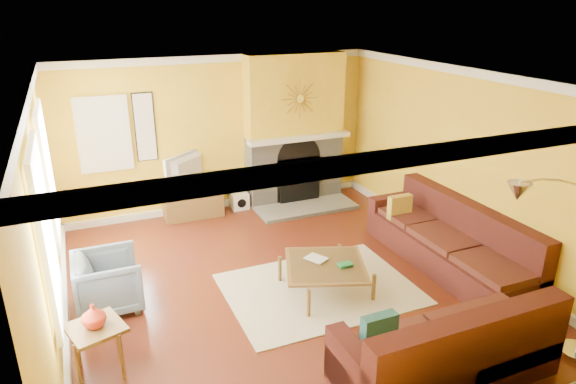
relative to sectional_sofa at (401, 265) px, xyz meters
name	(u,v)px	position (x,y,z in m)	size (l,w,h in m)	color
floor	(286,285)	(-1.20, 0.85, -0.46)	(5.50, 6.00, 0.02)	maroon
ceiling	(286,78)	(-1.20, 0.85, 2.26)	(5.50, 6.00, 0.02)	white
wall_back	(219,134)	(-1.20, 3.86, 0.90)	(5.50, 0.02, 2.70)	yellow
wall_front	(445,320)	(-1.20, -2.16, 0.90)	(5.50, 0.02, 2.70)	yellow
wall_left	(43,225)	(-3.96, 0.85, 0.90)	(0.02, 6.00, 2.70)	yellow
wall_right	(462,163)	(1.56, 0.85, 0.90)	(0.02, 6.00, 2.70)	yellow
baseboard	(286,280)	(-1.20, 0.85, -0.39)	(5.50, 6.00, 0.12)	white
crown_molding	(286,85)	(-1.20, 0.85, 2.19)	(5.50, 6.00, 0.12)	white
window_left_near	(46,175)	(-3.92, 2.15, 1.05)	(0.06, 1.22, 1.72)	white
window_left_far	(44,234)	(-3.92, 0.25, 1.05)	(0.06, 1.22, 1.72)	white
window_back	(104,134)	(-3.10, 3.81, 1.10)	(0.82, 0.06, 1.22)	white
wall_art	(145,127)	(-2.45, 3.82, 1.15)	(0.34, 0.04, 1.14)	white
fireplace	(295,130)	(0.15, 3.65, 0.90)	(1.80, 0.40, 2.70)	gray
mantel	(300,138)	(0.15, 3.41, 0.80)	(1.92, 0.22, 0.08)	white
hearth	(306,208)	(0.15, 3.10, -0.42)	(1.80, 0.70, 0.06)	gray
sunburst	(300,99)	(0.15, 3.42, 1.50)	(0.70, 0.04, 0.70)	olive
rug	(320,289)	(-0.85, 0.55, -0.44)	(2.40, 1.80, 0.02)	beige
sectional_sofa	(401,265)	(0.00, 0.00, 0.00)	(3.10, 3.70, 0.90)	#441916
coffee_table	(325,277)	(-0.80, 0.50, -0.25)	(1.00, 1.00, 0.40)	white
media_console	(193,201)	(-1.80, 3.60, -0.17)	(1.00, 0.45, 0.55)	brown
tv	(190,170)	(-1.80, 3.60, 0.39)	(1.02, 0.13, 0.59)	black
subwoofer	(239,200)	(-0.95, 3.63, -0.30)	(0.30, 0.30, 0.30)	white
armchair	(108,282)	(-3.40, 1.20, -0.10)	(0.76, 0.78, 0.71)	slate
side_table	(99,350)	(-3.60, 0.00, -0.17)	(0.50, 0.50, 0.55)	brown
vase	(93,316)	(-3.60, 0.00, 0.22)	(0.24, 0.24, 0.25)	red
book	(312,262)	(-0.95, 0.60, -0.04)	(0.20, 0.27, 0.03)	white
arc_lamp	(555,278)	(0.52, -1.70, 0.61)	(1.35, 0.36, 2.12)	silver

